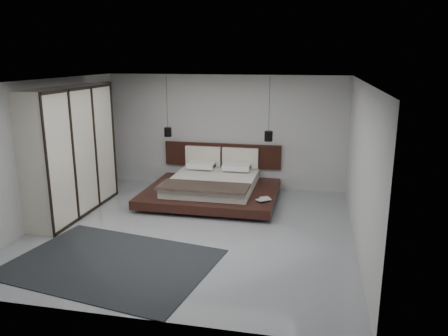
% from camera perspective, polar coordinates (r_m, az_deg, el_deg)
% --- Properties ---
extents(floor, '(6.00, 6.00, 0.00)m').
position_cam_1_polar(floor, '(8.49, -4.11, -7.96)').
color(floor, gray).
rests_on(floor, ground).
extents(ceiling, '(6.00, 6.00, 0.00)m').
position_cam_1_polar(ceiling, '(7.87, -4.48, 11.26)').
color(ceiling, white).
rests_on(ceiling, wall_back).
extents(wall_back, '(6.00, 0.00, 6.00)m').
position_cam_1_polar(wall_back, '(10.92, 0.08, 4.76)').
color(wall_back, '#AEAEAB').
rests_on(wall_back, floor).
extents(wall_front, '(6.00, 0.00, 6.00)m').
position_cam_1_polar(wall_front, '(5.37, -13.21, -5.84)').
color(wall_front, '#AEAEAB').
rests_on(wall_front, floor).
extents(wall_left, '(0.00, 6.00, 6.00)m').
position_cam_1_polar(wall_left, '(9.34, -22.27, 2.04)').
color(wall_left, '#AEAEAB').
rests_on(wall_left, floor).
extents(wall_right, '(0.00, 6.00, 6.00)m').
position_cam_1_polar(wall_right, '(7.80, 17.41, 0.20)').
color(wall_right, '#AEAEAB').
rests_on(wall_right, floor).
extents(lattice_screen, '(0.05, 0.90, 2.60)m').
position_cam_1_polar(lattice_screen, '(11.41, -15.21, 4.15)').
color(lattice_screen, black).
rests_on(lattice_screen, floor).
extents(bed, '(2.97, 2.47, 1.11)m').
position_cam_1_polar(bed, '(10.14, -1.50, -2.39)').
color(bed, black).
rests_on(bed, floor).
extents(book_lower, '(0.29, 0.32, 0.02)m').
position_cam_1_polar(book_lower, '(9.30, 4.88, -4.08)').
color(book_lower, '#99724C').
rests_on(book_lower, bed).
extents(book_upper, '(0.32, 0.32, 0.02)m').
position_cam_1_polar(book_upper, '(9.26, 4.73, -4.00)').
color(book_upper, '#99724C').
rests_on(book_upper, book_lower).
extents(pendant_left, '(0.18, 0.18, 1.46)m').
position_cam_1_polar(pendant_left, '(10.67, -7.34, 4.72)').
color(pendant_left, black).
rests_on(pendant_left, ceiling).
extents(pendant_right, '(0.19, 0.19, 1.48)m').
position_cam_1_polar(pendant_right, '(10.14, 5.84, 4.19)').
color(pendant_right, black).
rests_on(pendant_right, ceiling).
extents(wardrobe, '(0.63, 2.69, 2.64)m').
position_cam_1_polar(wardrobe, '(9.55, -19.32, 2.05)').
color(wardrobe, beige).
rests_on(wardrobe, floor).
extents(rug, '(3.48, 2.74, 0.01)m').
position_cam_1_polar(rug, '(7.38, -14.45, -11.93)').
color(rug, black).
rests_on(rug, floor).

